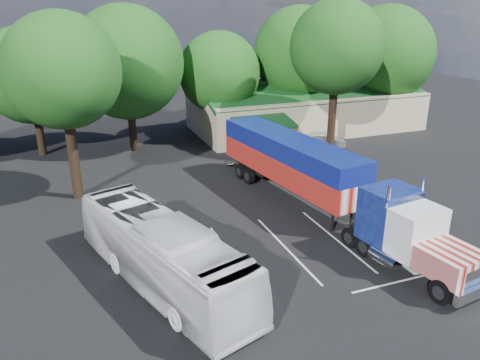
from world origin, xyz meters
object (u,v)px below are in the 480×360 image
object	(u,v)px
bicycle	(232,164)
silver_sedan	(323,140)
woman	(356,223)
tour_bus	(162,253)
semi_truck	(315,175)

from	to	relation	value
bicycle	silver_sedan	world-z (taller)	silver_sedan
silver_sedan	bicycle	bearing A→B (deg)	127.47
woman	tour_bus	xyz separation A→B (m)	(-11.68, -1.08, 0.96)
bicycle	tour_bus	xyz separation A→B (m)	(-8.98, -15.01, 1.32)
semi_truck	woman	bearing A→B (deg)	-89.04
woman	silver_sedan	distance (m)	18.25
bicycle	tour_bus	distance (m)	17.54
tour_bus	semi_truck	bearing A→B (deg)	6.34
semi_truck	tour_bus	size ratio (longest dim) A/B	1.76
woman	tour_bus	bearing A→B (deg)	81.95
bicycle	silver_sedan	bearing A→B (deg)	-22.90
semi_truck	bicycle	bearing A→B (deg)	93.48
woman	silver_sedan	size ratio (longest dim) A/B	0.37
tour_bus	silver_sedan	size ratio (longest dim) A/B	2.96
bicycle	tour_bus	world-z (taller)	tour_bus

